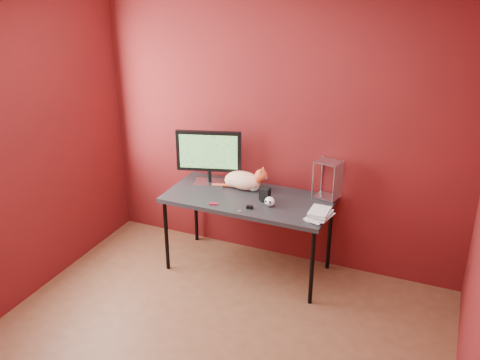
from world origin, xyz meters
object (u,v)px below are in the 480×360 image
at_px(book_stack, 315,169).
at_px(monitor, 209,155).
at_px(speaker, 265,195).
at_px(desk, 248,202).
at_px(cat, 244,180).
at_px(skull_mug, 270,202).

bearing_deg(book_stack, monitor, 166.05).
xyz_separation_m(monitor, speaker, (0.62, -0.14, -0.24)).
bearing_deg(desk, speaker, -0.78).
bearing_deg(cat, skull_mug, -31.66).
bearing_deg(monitor, desk, -33.32).
height_order(desk, speaker, speaker).
height_order(desk, monitor, monitor).
bearing_deg(monitor, cat, -13.51).
distance_m(speaker, book_stack, 0.61).
bearing_deg(speaker, skull_mug, -46.92).
xyz_separation_m(cat, speaker, (0.27, -0.16, -0.03)).
relative_size(skull_mug, book_stack, 0.10).
bearing_deg(desk, skull_mug, -22.17).
bearing_deg(cat, desk, -50.79).
height_order(monitor, speaker, monitor).
distance_m(desk, cat, 0.23).
distance_m(desk, skull_mug, 0.28).
relative_size(desk, cat, 2.80).
bearing_deg(book_stack, speaker, 164.34).
relative_size(monitor, skull_mug, 6.70).
xyz_separation_m(speaker, book_stack, (0.47, -0.13, 0.37)).
relative_size(monitor, cat, 1.11).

